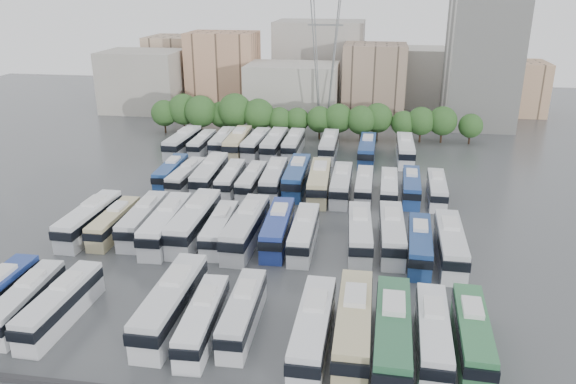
# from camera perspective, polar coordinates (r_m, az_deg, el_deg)

# --- Properties ---
(ground) EXTENTS (220.00, 220.00, 0.00)m
(ground) POSITION_cam_1_polar(r_m,az_deg,el_deg) (72.22, -1.73, -3.19)
(ground) COLOR #424447
(ground) RESTS_ON ground
(tree_line) EXTENTS (65.27, 7.80, 8.56)m
(tree_line) POSITION_cam_1_polar(r_m,az_deg,el_deg) (110.91, 0.58, 7.72)
(tree_line) COLOR black
(tree_line) RESTS_ON ground
(city_buildings) EXTENTS (102.00, 35.00, 20.00)m
(city_buildings) POSITION_cam_1_polar(r_m,az_deg,el_deg) (139.84, 0.58, 11.87)
(city_buildings) COLOR #9E998E
(city_buildings) RESTS_ON ground
(apartment_tower) EXTENTS (14.00, 14.00, 26.00)m
(apartment_tower) POSITION_cam_1_polar(r_m,az_deg,el_deg) (125.90, 19.09, 12.16)
(apartment_tower) COLOR silver
(apartment_tower) RESTS_ON ground
(electricity_pylon) EXTENTS (9.00, 6.91, 33.83)m
(electricity_pylon) POSITION_cam_1_polar(r_m,az_deg,el_deg) (115.87, 3.80, 15.38)
(electricity_pylon) COLOR slate
(electricity_pylon) RESTS_ON ground
(bus_r0_s1) EXTENTS (2.92, 11.20, 3.48)m
(bus_r0_s1) POSITION_cam_1_polar(r_m,az_deg,el_deg) (57.59, -25.10, -9.97)
(bus_r0_s1) COLOR silver
(bus_r0_s1) RESTS_ON ground
(bus_r0_s2) EXTENTS (2.85, 11.67, 3.64)m
(bus_r0_s2) POSITION_cam_1_polar(r_m,az_deg,el_deg) (55.63, -22.11, -10.51)
(bus_r0_s2) COLOR silver
(bus_r0_s2) RESTS_ON ground
(bus_r0_s5) EXTENTS (3.02, 13.27, 4.15)m
(bus_r0_s5) POSITION_cam_1_polar(r_m,az_deg,el_deg) (52.49, -11.78, -10.94)
(bus_r0_s5) COLOR silver
(bus_r0_s5) RESTS_ON ground
(bus_r0_s6) EXTENTS (2.86, 11.20, 3.49)m
(bus_r0_s6) POSITION_cam_1_polar(r_m,az_deg,el_deg) (50.31, -8.66, -12.68)
(bus_r0_s6) COLOR silver
(bus_r0_s6) RESTS_ON ground
(bus_r0_s7) EXTENTS (2.58, 11.15, 3.49)m
(bus_r0_s7) POSITION_cam_1_polar(r_m,az_deg,el_deg) (50.88, -4.62, -12.06)
(bus_r0_s7) COLOR silver
(bus_r0_s7) RESTS_ON ground
(bus_r0_s9) EXTENTS (2.94, 12.61, 3.94)m
(bus_r0_s9) POSITION_cam_1_polar(r_m,az_deg,el_deg) (48.29, 2.57, -13.68)
(bus_r0_s9) COLOR silver
(bus_r0_s9) RESTS_ON ground
(bus_r0_s10) EXTENTS (2.92, 13.29, 4.17)m
(bus_r0_s10) POSITION_cam_1_polar(r_m,az_deg,el_deg) (48.85, 6.68, -13.22)
(bus_r0_s10) COLOR tan
(bus_r0_s10) RESTS_ON ground
(bus_r0_s11) EXTENTS (3.28, 13.49, 4.21)m
(bus_r0_s11) POSITION_cam_1_polar(r_m,az_deg,el_deg) (48.16, 10.55, -13.98)
(bus_r0_s11) COLOR #2A643F
(bus_r0_s11) RESTS_ON ground
(bus_r0_s12) EXTENTS (3.00, 11.89, 3.70)m
(bus_r0_s12) POSITION_cam_1_polar(r_m,az_deg,el_deg) (49.28, 14.50, -13.79)
(bus_r0_s12) COLOR silver
(bus_r0_s12) RESTS_ON ground
(bus_r0_s13) EXTENTS (3.09, 11.85, 3.68)m
(bus_r0_s13) POSITION_cam_1_polar(r_m,az_deg,el_deg) (50.18, 18.21, -13.55)
(bus_r0_s13) COLOR #2F6F42
(bus_r0_s13) RESTS_ON ground
(bus_r1_s0) EXTENTS (3.08, 12.59, 3.93)m
(bus_r1_s0) POSITION_cam_1_polar(r_m,az_deg,el_deg) (72.77, -19.52, -2.59)
(bus_r1_s0) COLOR silver
(bus_r1_s0) RESTS_ON ground
(bus_r1_s1) EXTENTS (2.46, 10.91, 3.42)m
(bus_r1_s1) POSITION_cam_1_polar(r_m,az_deg,el_deg) (71.55, -17.24, -2.93)
(bus_r1_s1) COLOR #C7BA89
(bus_r1_s1) RESTS_ON ground
(bus_r1_s2) EXTENTS (3.08, 12.18, 3.79)m
(bus_r1_s2) POSITION_cam_1_polar(r_m,az_deg,el_deg) (70.94, -14.48, -2.69)
(bus_r1_s2) COLOR silver
(bus_r1_s2) RESTS_ON ground
(bus_r1_s3) EXTENTS (3.33, 13.19, 4.11)m
(bus_r1_s3) POSITION_cam_1_polar(r_m,az_deg,el_deg) (68.58, -12.26, -3.17)
(bus_r1_s3) COLOR white
(bus_r1_s3) RESTS_ON ground
(bus_r1_s4) EXTENTS (3.06, 13.69, 4.29)m
(bus_r1_s4) POSITION_cam_1_polar(r_m,az_deg,el_deg) (68.48, -9.50, -2.93)
(bus_r1_s4) COLOR silver
(bus_r1_s4) RESTS_ON ground
(bus_r1_s5) EXTENTS (2.84, 11.30, 3.52)m
(bus_r1_s5) POSITION_cam_1_polar(r_m,az_deg,el_deg) (67.06, -6.94, -3.67)
(bus_r1_s5) COLOR silver
(bus_r1_s5) RESTS_ON ground
(bus_r1_s6) EXTENTS (3.27, 13.45, 4.20)m
(bus_r1_s6) POSITION_cam_1_polar(r_m,az_deg,el_deg) (66.27, -4.28, -3.56)
(bus_r1_s6) COLOR silver
(bus_r1_s6) RESTS_ON ground
(bus_r1_s7) EXTENTS (3.05, 12.41, 3.87)m
(bus_r1_s7) POSITION_cam_1_polar(r_m,az_deg,el_deg) (66.33, -1.05, -3.63)
(bus_r1_s7) COLOR navy
(bus_r1_s7) RESTS_ON ground
(bus_r1_s8) EXTENTS (2.61, 11.72, 3.67)m
(bus_r1_s8) POSITION_cam_1_polar(r_m,az_deg,el_deg) (65.26, 1.62, -4.15)
(bus_r1_s8) COLOR silver
(bus_r1_s8) RESTS_ON ground
(bus_r1_s10) EXTENTS (3.28, 12.31, 3.82)m
(bus_r1_s10) POSITION_cam_1_polar(r_m,az_deg,el_deg) (65.63, 7.30, -4.10)
(bus_r1_s10) COLOR silver
(bus_r1_s10) RESTS_ON ground
(bus_r1_s11) EXTENTS (2.97, 12.55, 3.92)m
(bus_r1_s11) POSITION_cam_1_polar(r_m,az_deg,el_deg) (66.02, 10.50, -4.09)
(bus_r1_s11) COLOR silver
(bus_r1_s11) RESTS_ON ground
(bus_r1_s12) EXTENTS (3.10, 11.72, 3.64)m
(bus_r1_s12) POSITION_cam_1_polar(r_m,az_deg,el_deg) (64.21, 13.22, -5.18)
(bus_r1_s12) COLOR navy
(bus_r1_s12) RESTS_ON ground
(bus_r1_s13) EXTENTS (3.05, 12.76, 3.98)m
(bus_r1_s13) POSITION_cam_1_polar(r_m,az_deg,el_deg) (64.75, 16.15, -5.08)
(bus_r1_s13) COLOR silver
(bus_r1_s13) RESTS_ON ground
(bus_r2_s1) EXTENTS (2.81, 11.23, 3.50)m
(bus_r2_s1) POSITION_cam_1_polar(r_m,az_deg,el_deg) (87.89, -11.79, 1.99)
(bus_r2_s1) COLOR navy
(bus_r2_s1) RESTS_ON ground
(bus_r2_s2) EXTENTS (3.03, 11.39, 3.54)m
(bus_r2_s2) POSITION_cam_1_polar(r_m,az_deg,el_deg) (85.48, -10.25, 1.58)
(bus_r2_s2) COLOR silver
(bus_r2_s2) RESTS_ON ground
(bus_r2_s3) EXTENTS (3.18, 13.04, 4.07)m
(bus_r2_s3) POSITION_cam_1_polar(r_m,az_deg,el_deg) (84.98, -7.95, 1.79)
(bus_r2_s3) COLOR silver
(bus_r2_s3) RESTS_ON ground
(bus_r2_s4) EXTENTS (2.74, 11.28, 3.52)m
(bus_r2_s4) POSITION_cam_1_polar(r_m,az_deg,el_deg) (83.61, -5.85, 1.37)
(bus_r2_s4) COLOR silver
(bus_r2_s4) RESTS_ON ground
(bus_r2_s5) EXTENTS (2.63, 11.33, 3.54)m
(bus_r2_s5) POSITION_cam_1_polar(r_m,az_deg,el_deg) (82.37, -3.71, 1.15)
(bus_r2_s5) COLOR silver
(bus_r2_s5) RESTS_ON ground
(bus_r2_s6) EXTENTS (3.07, 12.42, 3.87)m
(bus_r2_s6) POSITION_cam_1_polar(r_m,az_deg,el_deg) (82.61, -1.44, 1.36)
(bus_r2_s6) COLOR silver
(bus_r2_s6) RESTS_ON ground
(bus_r2_s7) EXTENTS (2.94, 13.04, 4.08)m
(bus_r2_s7) POSITION_cam_1_polar(r_m,az_deg,el_deg) (83.34, 0.89, 1.61)
(bus_r2_s7) COLOR navy
(bus_r2_s7) RESTS_ON ground
(bus_r2_s8) EXTENTS (3.38, 13.27, 4.13)m
(bus_r2_s8) POSITION_cam_1_polar(r_m,az_deg,el_deg) (81.31, 3.20, 1.11)
(bus_r2_s8) COLOR #C8BB89
(bus_r2_s8) RESTS_ON ground
(bus_r2_s9) EXTENTS (2.68, 12.17, 3.82)m
(bus_r2_s9) POSITION_cam_1_polar(r_m,az_deg,el_deg) (80.89, 5.43, 0.83)
(bus_r2_s9) COLOR silver
(bus_r2_s9) RESTS_ON ground
(bus_r2_s10) EXTENTS (2.50, 10.87, 3.40)m
(bus_r2_s10) POSITION_cam_1_polar(r_m,az_deg,el_deg) (81.33, 7.74, 0.69)
(bus_r2_s10) COLOR silver
(bus_r2_s10) RESTS_ON ground
(bus_r2_s11) EXTENTS (2.57, 10.91, 3.41)m
(bus_r2_s11) POSITION_cam_1_polar(r_m,az_deg,el_deg) (80.98, 10.21, 0.45)
(bus_r2_s11) COLOR silver
(bus_r2_s11) RESTS_ON ground
(bus_r2_s12) EXTENTS (2.85, 11.34, 3.53)m
(bus_r2_s12) POSITION_cam_1_polar(r_m,az_deg,el_deg) (81.97, 12.41, 0.59)
(bus_r2_s12) COLOR navy
(bus_r2_s12) RESTS_ON ground
(bus_r2_s13) EXTENTS (2.79, 11.03, 3.44)m
(bus_r2_s13) POSITION_cam_1_polar(r_m,az_deg,el_deg) (81.91, 14.88, 0.32)
(bus_r2_s13) COLOR silver
(bus_r2_s13) RESTS_ON ground
(bus_r3_s0) EXTENTS (3.38, 12.90, 4.01)m
(bus_r3_s0) POSITION_cam_1_polar(r_m,az_deg,el_deg) (103.33, -10.64, 5.01)
(bus_r3_s0) COLOR silver
(bus_r3_s0) RESTS_ON ground
(bus_r3_s1) EXTENTS (2.51, 10.81, 3.38)m
(bus_r3_s1) POSITION_cam_1_polar(r_m,az_deg,el_deg) (103.04, -8.70, 4.91)
(bus_r3_s1) COLOR silver
(bus_r3_s1) RESTS_ON ground
(bus_r3_s2) EXTENTS (2.84, 11.72, 3.66)m
(bus_r3_s2) POSITION_cam_1_polar(r_m,az_deg,el_deg) (103.18, -6.66, 5.11)
(bus_r3_s2) COLOR white
(bus_r3_s2) RESTS_ON ground
(bus_r3_s3) EXTENTS (3.16, 13.04, 4.07)m
(bus_r3_s3) POSITION_cam_1_polar(r_m,az_deg,el_deg) (101.62, -5.12, 5.04)
(bus_r3_s3) COLOR beige
(bus_r3_s3) RESTS_ON ground
(bus_r3_s4) EXTENTS (3.29, 12.37, 3.85)m
(bus_r3_s4) POSITION_cam_1_polar(r_m,az_deg,el_deg) (101.05, -3.26, 4.94)
(bus_r3_s4) COLOR silver
(bus_r3_s4) RESTS_ON ground
(bus_r3_s5) EXTENTS (2.97, 12.88, 4.03)m
(bus_r3_s5) POSITION_cam_1_polar(r_m,az_deg,el_deg) (100.17, -1.40, 4.88)
(bus_r3_s5) COLOR silver
(bus_r3_s5) RESTS_ON ground
(bus_r3_s6) EXTENTS (2.71, 12.12, 3.80)m
(bus_r3_s6) POSITION_cam_1_polar(r_m,az_deg,el_deg) (100.65, 0.56, 4.89)
(bus_r3_s6) COLOR silver
(bus_r3_s6) RESTS_ON ground
(bus_r3_s8) EXTENTS (2.74, 12.50, 3.92)m
(bus_r3_s8) POSITION_cam_1_polar(r_m,az_deg,el_deg) (99.62, 4.19, 4.71)
(bus_r3_s8) COLOR silver
(bus_r3_s8) RESTS_ON ground
(bus_r3_s10) EXTENTS (3.03, 12.57, 3.93)m
(bus_r3_s10) POSITION_cam_1_polar(r_m,az_deg,el_deg) (97.99, 8.04, 4.29)
(bus_r3_s10) COLOR navy
(bus_r3_s10) RESTS_ON ground
(bus_r3_s12) EXTENTS (2.77, 12.57, 3.94)m
(bus_r3_s12) POSITION_cam_1_polar(r_m,az_deg,el_deg) (99.06, 11.83, 4.23)
(bus_r3_s12) COLOR silver
(bus_r3_s12) RESTS_ON ground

